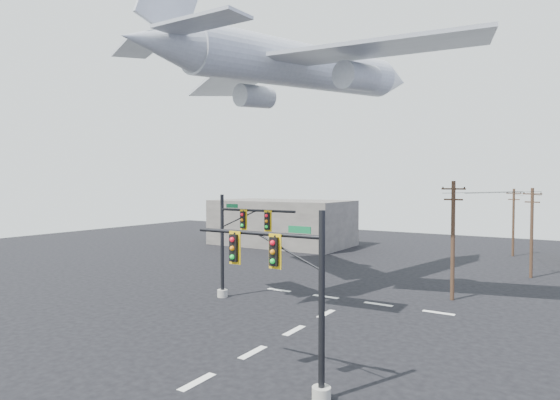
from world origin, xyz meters
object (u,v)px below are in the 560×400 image
Objects in this scene: signal_mast_near at (292,296)px; utility_pole_b at (532,231)px; signal_mast_far at (236,244)px; utility_pole_c at (513,221)px; utility_pole_a at (453,238)px; airliner at (304,67)px.

signal_mast_near is 31.09m from utility_pole_b.
utility_pole_b is at bearing 78.27° from signal_mast_near.
utility_pole_c is (14.59, 32.46, 0.05)m from signal_mast_far.
airliner is at bearing -157.66° from utility_pole_a.
signal_mast_near is 18.84m from utility_pole_a.
utility_pole_c is at bearing -11.65° from airliner.
utility_pole_c is at bearing 65.79° from signal_mast_far.
airliner is at bearing 64.14° from signal_mast_far.
utility_pole_c is 0.25× the size of airliner.
airliner is (2.55, 5.27, 13.19)m from signal_mast_far.
airliner reaches higher than signal_mast_far.
utility_pole_a is (2.16, 18.71, 0.56)m from signal_mast_near.
signal_mast_near is 0.24× the size of airliner.
airliner reaches higher than utility_pole_b.
signal_mast_far is 0.95× the size of utility_pole_b.
utility_pole_c reaches higher than signal_mast_near.
utility_pole_a reaches higher than signal_mast_near.
signal_mast_far is 26.19m from utility_pole_b.
airliner is (-12.04, -27.19, 13.14)m from utility_pole_c.
utility_pole_a is 12.45m from utility_pole_b.
utility_pole_b is at bearing 48.85° from signal_mast_far.
utility_pole_b is 0.26× the size of airliner.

